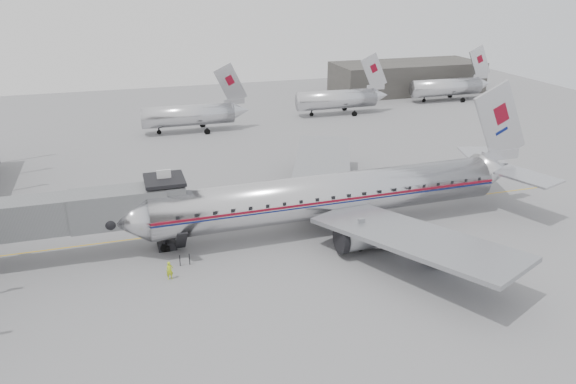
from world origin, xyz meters
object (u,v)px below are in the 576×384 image
at_px(airliner, 337,195).
at_px(service_van, 377,233).
at_px(baggage_cart_white, 367,234).
at_px(ramp_worker, 170,271).
at_px(baggage_cart_navy, 439,252).

height_order(airliner, service_van, airliner).
distance_m(airliner, baggage_cart_white, 4.97).
xyz_separation_m(airliner, baggage_cart_white, (1.28, -4.15, -2.42)).
bearing_deg(service_van, ramp_worker, -160.29).
bearing_deg(baggage_cart_navy, ramp_worker, 147.47).
distance_m(service_van, baggage_cart_white, 1.07).
bearing_deg(ramp_worker, baggage_cart_white, 0.40).
bearing_deg(baggage_cart_navy, service_van, 109.07).
bearing_deg(ramp_worker, airliner, 14.54).
bearing_deg(baggage_cart_navy, baggage_cart_white, 107.78).
height_order(baggage_cart_white, ramp_worker, baggage_cart_white).
bearing_deg(baggage_cart_white, baggage_cart_navy, -64.46).
height_order(airliner, baggage_cart_navy, airliner).
height_order(airliner, baggage_cart_white, airliner).
relative_size(service_van, baggage_cart_white, 2.17).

